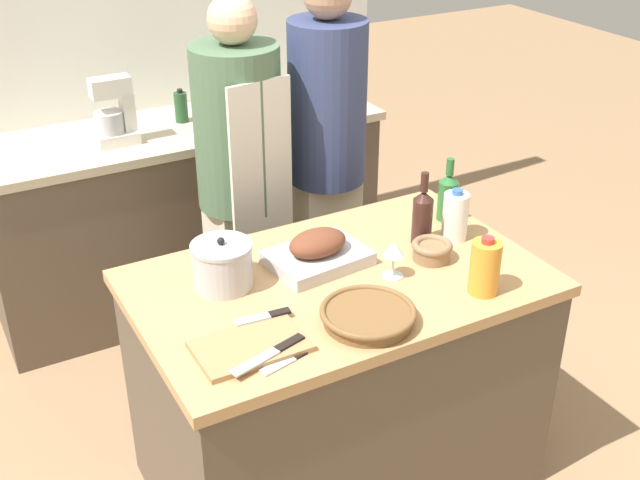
{
  "coord_description": "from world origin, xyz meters",
  "views": [
    {
      "loc": [
        -1.13,
        -1.92,
        2.21
      ],
      "look_at": [
        0.0,
        0.12,
        0.94
      ],
      "focal_mm": 45.0,
      "sensor_mm": 36.0,
      "label": 1
    }
  ],
  "objects_px": {
    "condiment_bottle_tall": "(181,107)",
    "wine_bottle_dark": "(448,196)",
    "stock_pot": "(222,265)",
    "knife_paring": "(265,316)",
    "condiment_bottle_short": "(260,82)",
    "juice_jug": "(485,267)",
    "mixing_bowl": "(432,250)",
    "wine_bottle_green": "(422,215)",
    "wine_glass_left": "(394,251)",
    "knife_chef": "(271,353)",
    "person_cook_aproned": "(241,177)",
    "cutting_board": "(251,346)",
    "stand_mixer": "(114,116)",
    "roasting_pan": "(318,252)",
    "knife_bread": "(289,359)",
    "wicker_basket": "(368,315)",
    "person_cook_guest": "(327,151)"
  },
  "relations": [
    {
      "from": "condiment_bottle_short",
      "to": "juice_jug",
      "type": "bearing_deg",
      "value": -94.13
    },
    {
      "from": "knife_chef",
      "to": "condiment_bottle_tall",
      "type": "xyz_separation_m",
      "value": [
        0.42,
        1.83,
        0.09
      ]
    },
    {
      "from": "mixing_bowl",
      "to": "juice_jug",
      "type": "height_order",
      "value": "juice_jug"
    },
    {
      "from": "mixing_bowl",
      "to": "person_cook_aproned",
      "type": "distance_m",
      "value": 0.92
    },
    {
      "from": "wine_bottle_dark",
      "to": "stand_mixer",
      "type": "bearing_deg",
      "value": 124.97
    },
    {
      "from": "wine_bottle_green",
      "to": "stand_mixer",
      "type": "bearing_deg",
      "value": 116.91
    },
    {
      "from": "roasting_pan",
      "to": "wine_bottle_dark",
      "type": "xyz_separation_m",
      "value": [
        0.58,
        0.06,
        0.05
      ]
    },
    {
      "from": "condiment_bottle_short",
      "to": "wine_bottle_green",
      "type": "bearing_deg",
      "value": -94.37
    },
    {
      "from": "wicker_basket",
      "to": "knife_bread",
      "type": "bearing_deg",
      "value": -169.82
    },
    {
      "from": "stand_mixer",
      "to": "wine_bottle_dark",
      "type": "bearing_deg",
      "value": -55.03
    },
    {
      "from": "condiment_bottle_short",
      "to": "person_cook_aproned",
      "type": "xyz_separation_m",
      "value": [
        -0.47,
        -0.82,
        -0.1
      ]
    },
    {
      "from": "knife_chef",
      "to": "stand_mixer",
      "type": "height_order",
      "value": "stand_mixer"
    },
    {
      "from": "mixing_bowl",
      "to": "knife_chef",
      "type": "relative_size",
      "value": 0.55
    },
    {
      "from": "juice_jug",
      "to": "condiment_bottle_short",
      "type": "bearing_deg",
      "value": 85.87
    },
    {
      "from": "wine_bottle_green",
      "to": "knife_paring",
      "type": "xyz_separation_m",
      "value": [
        -0.69,
        -0.19,
        -0.08
      ]
    },
    {
      "from": "roasting_pan",
      "to": "knife_bread",
      "type": "distance_m",
      "value": 0.54
    },
    {
      "from": "knife_chef",
      "to": "person_cook_guest",
      "type": "xyz_separation_m",
      "value": [
        0.8,
        1.1,
        0.05
      ]
    },
    {
      "from": "knife_chef",
      "to": "condiment_bottle_short",
      "type": "height_order",
      "value": "condiment_bottle_short"
    },
    {
      "from": "wine_bottle_dark",
      "to": "condiment_bottle_tall",
      "type": "distance_m",
      "value": 1.46
    },
    {
      "from": "stock_pot",
      "to": "knife_bread",
      "type": "height_order",
      "value": "stock_pot"
    },
    {
      "from": "wine_bottle_green",
      "to": "stand_mixer",
      "type": "relative_size",
      "value": 0.89
    },
    {
      "from": "mixing_bowl",
      "to": "person_cook_aproned",
      "type": "bearing_deg",
      "value": 109.92
    },
    {
      "from": "cutting_board",
      "to": "stand_mixer",
      "type": "xyz_separation_m",
      "value": [
        0.1,
        1.63,
        0.15
      ]
    },
    {
      "from": "wine_glass_left",
      "to": "condiment_bottle_short",
      "type": "bearing_deg",
      "value": 78.98
    },
    {
      "from": "wine_bottle_green",
      "to": "knife_paring",
      "type": "distance_m",
      "value": 0.72
    },
    {
      "from": "roasting_pan",
      "to": "knife_chef",
      "type": "relative_size",
      "value": 1.36
    },
    {
      "from": "condiment_bottle_short",
      "to": "person_cook_guest",
      "type": "distance_m",
      "value": 0.83
    },
    {
      "from": "wine_glass_left",
      "to": "knife_chef",
      "type": "xyz_separation_m",
      "value": [
        -0.54,
        -0.21,
        -0.07
      ]
    },
    {
      "from": "mixing_bowl",
      "to": "wine_bottle_green",
      "type": "height_order",
      "value": "wine_bottle_green"
    },
    {
      "from": "condiment_bottle_tall",
      "to": "wine_bottle_dark",
      "type": "bearing_deg",
      "value": -69.0
    },
    {
      "from": "wine_bottle_green",
      "to": "condiment_bottle_tall",
      "type": "height_order",
      "value": "wine_bottle_green"
    },
    {
      "from": "wicker_basket",
      "to": "knife_bread",
      "type": "relative_size",
      "value": 1.63
    },
    {
      "from": "juice_jug",
      "to": "person_cook_aproned",
      "type": "bearing_deg",
      "value": 106.66
    },
    {
      "from": "cutting_board",
      "to": "juice_jug",
      "type": "height_order",
      "value": "juice_jug"
    },
    {
      "from": "cutting_board",
      "to": "stand_mixer",
      "type": "height_order",
      "value": "stand_mixer"
    },
    {
      "from": "wicker_basket",
      "to": "knife_bread",
      "type": "xyz_separation_m",
      "value": [
        -0.29,
        -0.05,
        -0.02
      ]
    },
    {
      "from": "wine_glass_left",
      "to": "stand_mixer",
      "type": "xyz_separation_m",
      "value": [
        -0.47,
        1.5,
        0.06
      ]
    },
    {
      "from": "roasting_pan",
      "to": "cutting_board",
      "type": "height_order",
      "value": "roasting_pan"
    },
    {
      "from": "stock_pot",
      "to": "wine_bottle_green",
      "type": "xyz_separation_m",
      "value": [
        0.72,
        -0.07,
        0.03
      ]
    },
    {
      "from": "stand_mixer",
      "to": "condiment_bottle_tall",
      "type": "distance_m",
      "value": 0.37
    },
    {
      "from": "person_cook_aproned",
      "to": "knife_chef",
      "type": "bearing_deg",
      "value": -117.35
    },
    {
      "from": "knife_paring",
      "to": "person_cook_aproned",
      "type": "relative_size",
      "value": 0.11
    },
    {
      "from": "cutting_board",
      "to": "wine_bottle_green",
      "type": "distance_m",
      "value": 0.84
    },
    {
      "from": "juice_jug",
      "to": "person_cook_aproned",
      "type": "height_order",
      "value": "person_cook_aproned"
    },
    {
      "from": "condiment_bottle_tall",
      "to": "person_cook_guest",
      "type": "distance_m",
      "value": 0.82
    },
    {
      "from": "roasting_pan",
      "to": "wine_bottle_green",
      "type": "xyz_separation_m",
      "value": [
        0.39,
        -0.04,
        0.06
      ]
    },
    {
      "from": "wine_bottle_green",
      "to": "wine_glass_left",
      "type": "distance_m",
      "value": 0.26
    },
    {
      "from": "wine_bottle_green",
      "to": "person_cook_guest",
      "type": "xyz_separation_m",
      "value": [
        0.04,
        0.75,
        -0.04
      ]
    },
    {
      "from": "juice_jug",
      "to": "condiment_bottle_tall",
      "type": "xyz_separation_m",
      "value": [
        -0.32,
        1.83,
        0.02
      ]
    },
    {
      "from": "stock_pot",
      "to": "knife_paring",
      "type": "relative_size",
      "value": 1.14
    }
  ]
}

